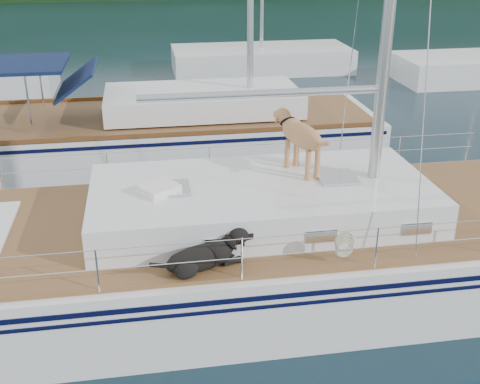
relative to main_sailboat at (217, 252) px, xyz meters
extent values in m
plane|color=black|center=(-0.10, 0.00, -0.68)|extent=(120.00, 120.00, 0.00)
cube|color=white|center=(-0.10, 0.00, -0.18)|extent=(12.00, 3.80, 1.40)
cube|color=brown|center=(-0.10, 0.00, 0.55)|extent=(11.52, 3.50, 0.06)
cube|color=white|center=(0.70, 0.00, 0.86)|extent=(5.20, 2.50, 0.55)
cylinder|color=silver|center=(0.70, 0.00, 2.53)|extent=(3.60, 0.12, 0.12)
cylinder|color=silver|center=(-0.10, -1.75, 1.14)|extent=(10.56, 0.01, 0.01)
cylinder|color=silver|center=(-0.10, 1.75, 1.14)|extent=(10.56, 0.01, 0.01)
cube|color=#1E41BB|center=(0.29, 1.52, 0.61)|extent=(0.76, 0.55, 0.06)
cube|color=white|center=(-0.86, -0.12, 1.20)|extent=(0.67, 0.64, 0.13)
torus|color=beige|center=(1.49, -1.65, 0.94)|extent=(0.36, 0.12, 0.35)
cube|color=white|center=(-0.73, 6.32, -0.23)|extent=(11.00, 3.50, 1.30)
cube|color=brown|center=(-0.73, 6.32, 0.42)|extent=(10.56, 3.29, 0.06)
cube|color=white|center=(0.47, 6.32, 0.77)|extent=(4.80, 2.30, 0.55)
cube|color=#111F47|center=(-3.93, 6.32, 1.82)|extent=(2.40, 2.30, 0.08)
cube|color=white|center=(3.90, 16.00, -0.28)|extent=(7.20, 3.00, 1.10)
cube|color=white|center=(11.90, 13.00, -0.28)|extent=(6.40, 3.00, 1.10)
camera|label=1|loc=(-1.01, -8.31, 4.71)|focal=45.00mm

